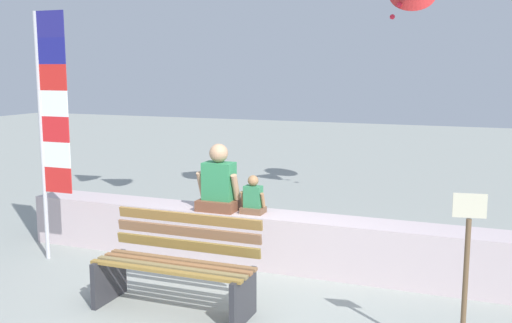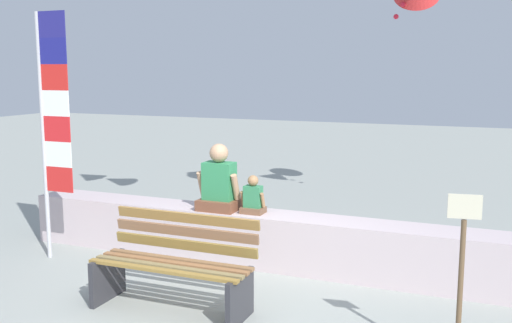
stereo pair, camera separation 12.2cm
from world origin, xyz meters
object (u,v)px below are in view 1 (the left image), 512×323
at_px(park_bench, 177,267).
at_px(sign_post, 466,268).
at_px(person_child, 253,198).
at_px(person_adult, 219,184).
at_px(flag_banner, 50,117).

distance_m(park_bench, sign_post, 2.63).
height_order(park_bench, sign_post, sign_post).
distance_m(person_child, sign_post, 2.92).
xyz_separation_m(park_bench, person_adult, (-0.24, 1.45, 0.51)).
relative_size(flag_banner, sign_post, 2.13).
bearing_deg(sign_post, person_child, 144.77).
bearing_deg(park_bench, person_child, 82.24).
distance_m(park_bench, person_child, 1.51).
distance_m(park_bench, flag_banner, 2.55).
relative_size(person_child, flag_banner, 0.15).
xyz_separation_m(park_bench, sign_post, (2.59, -0.23, 0.39)).
height_order(flag_banner, sign_post, flag_banner).
distance_m(person_adult, sign_post, 3.29).
distance_m(park_bench, person_adult, 1.56).
bearing_deg(person_adult, park_bench, -80.79).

